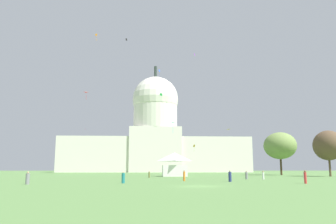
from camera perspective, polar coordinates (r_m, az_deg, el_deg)
ground_plane at (r=38.49m, az=5.03°, el=-12.21°), size 800.00×800.00×0.00m
capitol_building at (r=206.22m, az=-2.15°, el=-4.34°), size 111.05×27.84×64.92m
event_tent at (r=90.06m, az=1.07°, el=-8.72°), size 6.50×7.30×6.11m
tree_east_near at (r=115.27m, az=18.14°, el=-5.36°), size 12.64×13.27×13.50m
tree_east_far at (r=97.80m, az=25.12°, el=-5.06°), size 7.54×8.78×11.75m
person_white_aisle_center at (r=73.47m, az=21.74°, el=-9.75°), size 0.46×0.46×1.50m
person_grey_lawn_far_left at (r=65.92m, az=12.93°, el=-10.27°), size 0.57×0.57×1.52m
person_white_mid_center at (r=65.60m, az=15.57°, el=-10.13°), size 0.41×0.41×1.54m
person_red_near_tree_west at (r=48.31m, az=21.89°, el=-10.05°), size 0.46×0.46×1.72m
person_navy_near_tree_east at (r=52.48m, az=10.28°, el=-10.55°), size 0.57×0.57×1.64m
person_orange_front_right at (r=54.73m, az=2.71°, el=-10.60°), size 0.40×0.40×1.68m
person_olive_front_center at (r=76.26m, az=-3.15°, el=-10.36°), size 0.45×0.45×1.47m
person_teal_edge_west at (r=46.53m, az=-7.46°, el=-10.83°), size 0.60×0.60×1.54m
person_grey_back_center at (r=46.29m, az=-22.33°, el=-10.23°), size 0.59×0.59×1.55m
kite_black_high at (r=156.89m, az=-6.94°, el=11.90°), size 0.84×0.57×1.30m
kite_violet_high at (r=137.74m, az=4.44°, el=9.50°), size 0.68×0.81×1.23m
kite_blue_high at (r=160.99m, az=-1.45°, el=6.83°), size 0.67×0.74×2.86m
kite_magenta_mid at (r=175.19m, az=-13.72°, el=-2.84°), size 0.74×1.76×0.30m
kite_red_mid at (r=140.54m, az=-13.52°, el=2.95°), size 1.77×1.12×2.80m
kite_green_mid at (r=112.55m, az=-1.15°, el=2.93°), size 1.01×0.60×0.88m
kite_cyan_low at (r=107.79m, az=0.89°, el=-1.97°), size 1.69×1.09×3.16m
kite_orange_high at (r=125.06m, az=-11.87°, el=12.36°), size 0.82×0.38×2.60m
kite_yellow_low at (r=93.45m, az=10.37°, el=-2.99°), size 1.30×1.81×0.26m
kite_gold_low at (r=151.30m, az=4.37°, el=-5.73°), size 0.84×0.89×3.29m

